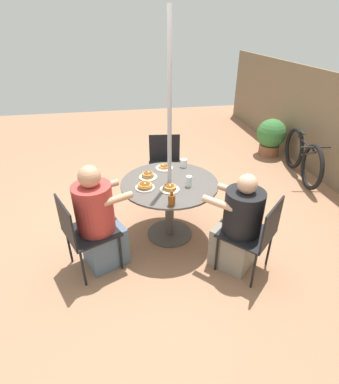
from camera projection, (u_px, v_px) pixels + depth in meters
ground_plane at (170, 233)px, 3.74m from camera, size 12.00×12.00×0.00m
patio_table at (170, 195)px, 3.46m from camera, size 1.10×1.10×0.73m
umbrella_pole at (170, 141)px, 3.13m from camera, size 0.04×0.04×2.44m
patio_chair_north at (255, 232)px, 2.94m from camera, size 0.67×0.67×0.87m
diner_north at (238, 227)px, 3.04m from camera, size 0.63×0.62×1.10m
patio_chair_east at (165, 161)px, 4.39m from camera, size 0.53×0.53×0.87m
patio_chair_south at (82, 230)px, 2.96m from camera, size 0.63×0.63×0.87m
diner_south at (99, 223)px, 3.04m from camera, size 0.54×0.60×1.17m
pancake_plate_a at (145, 186)px, 3.24m from camera, size 0.21×0.21×0.07m
pancake_plate_b at (170, 188)px, 3.21m from camera, size 0.21×0.21×0.07m
pancake_plate_c at (148, 176)px, 3.46m from camera, size 0.21×0.21×0.07m
pancake_plate_d at (164, 167)px, 3.68m from camera, size 0.21×0.21×0.05m
syrup_bottle at (172, 200)px, 2.93m from camera, size 0.10×0.07×0.16m
coffee_cup at (184, 163)px, 3.70m from camera, size 0.08×0.08×0.10m
drinking_glass_a at (189, 181)px, 3.26m from camera, size 0.06×0.06×0.12m
bicycle at (302, 156)px, 4.92m from camera, size 1.47×0.45×0.73m
potted_shrub at (271, 136)px, 5.72m from camera, size 0.55×0.55×0.71m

